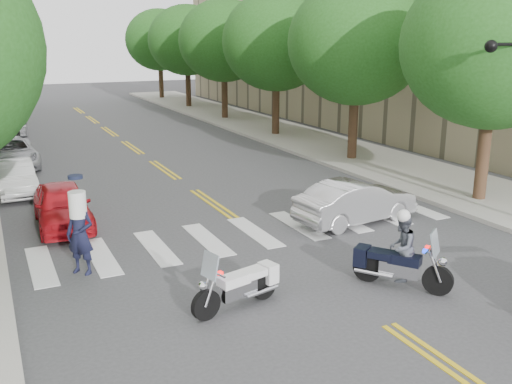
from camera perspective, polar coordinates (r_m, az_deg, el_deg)
ground at (r=12.49m, az=13.13°, el=-12.85°), size 140.00×140.00×0.00m
sidewalk_right at (r=35.17m, az=2.98°, el=5.83°), size 5.00×60.00×0.15m
tree_r_0 at (r=21.51m, az=22.79°, el=13.44°), size 6.40×6.40×8.45m
tree_r_1 at (r=27.54m, az=10.04°, el=14.49°), size 6.40×6.40×8.45m
tree_r_2 at (r=34.38m, az=2.05°, el=14.80°), size 6.40×6.40×8.45m
tree_r_3 at (r=41.63m, az=-3.23°, el=14.86°), size 6.40×6.40×8.45m
tree_r_4 at (r=49.12m, az=-6.93°, el=14.82°), size 6.40×6.40×8.45m
tree_r_5 at (r=56.74m, az=-9.64°, el=14.76°), size 6.40×6.40×8.45m
motorcycle_police at (r=13.97m, az=14.07°, el=-5.92°), size 1.61×2.08×1.94m
motorcycle_parked at (r=12.75m, az=-1.33°, el=-9.25°), size 2.24×0.91×1.47m
officer_standing at (r=14.93m, az=-17.18°, el=-4.09°), size 0.88×0.88×2.06m
convertible at (r=18.61m, az=9.96°, el=-0.94°), size 4.34×1.95×1.38m
parked_car_a at (r=18.91m, az=-18.80°, el=-1.28°), size 1.73×4.07×1.37m
parked_car_b at (r=23.55m, az=-22.96°, el=1.33°), size 1.48×3.88×1.26m
parked_car_c at (r=28.44m, az=-23.40°, el=3.59°), size 2.44×4.96×1.35m
parked_car_d at (r=36.99m, az=-24.21°, el=5.85°), size 2.06×4.42×1.25m
parked_car_e at (r=38.33m, az=-23.20°, el=6.37°), size 1.97×4.27×1.42m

